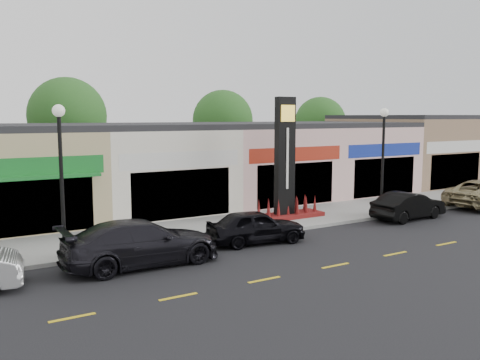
{
  "coord_description": "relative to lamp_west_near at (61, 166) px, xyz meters",
  "views": [
    {
      "loc": [
        -11.77,
        -16.08,
        5.21
      ],
      "look_at": [
        0.3,
        4.0,
        2.26
      ],
      "focal_mm": 38.0,
      "sensor_mm": 36.0,
      "label": 1
    }
  ],
  "objects": [
    {
      "name": "shop_pink_w",
      "position": [
        13.5,
        8.97,
        -1.08
      ],
      "size": [
        7.0,
        10.01,
        4.8
      ],
      "color": "beige",
      "rests_on": "ground"
    },
    {
      "name": "car_black_sedan",
      "position": [
        7.34,
        -1.35,
        -2.78
      ],
      "size": [
        2.21,
        4.3,
        1.4
      ],
      "primitive_type": "imported",
      "rotation": [
        0.0,
        0.0,
        1.43
      ],
      "color": "black",
      "rests_on": "ground"
    },
    {
      "name": "sidewalk",
      "position": [
        8.0,
        1.85,
        -3.4
      ],
      "size": [
        52.0,
        4.3,
        0.15
      ],
      "primitive_type": "cube",
      "color": "gray",
      "rests_on": "ground"
    },
    {
      "name": "lamp_east_near",
      "position": [
        16.0,
        0.0,
        0.0
      ],
      "size": [
        0.44,
        0.44,
        5.47
      ],
      "color": "black",
      "rests_on": "sidewalk"
    },
    {
      "name": "lamp_west_near",
      "position": [
        0.0,
        0.0,
        0.0
      ],
      "size": [
        0.44,
        0.44,
        5.47
      ],
      "color": "black",
      "rests_on": "sidewalk"
    },
    {
      "name": "tree_rear_east",
      "position": [
        26.0,
        17.0,
        1.15
      ],
      "size": [
        4.6,
        4.6,
        6.94
      ],
      "color": "#382619",
      "rests_on": "ground"
    },
    {
      "name": "shop_beige",
      "position": [
        -0.5,
        8.96,
        -1.08
      ],
      "size": [
        7.0,
        10.85,
        4.8
      ],
      "color": "tan",
      "rests_on": "ground"
    },
    {
      "name": "curb",
      "position": [
        8.0,
        -0.4,
        -3.4
      ],
      "size": [
        52.0,
        0.2,
        0.15
      ],
      "primitive_type": "cube",
      "color": "gray",
      "rests_on": "ground"
    },
    {
      "name": "ground",
      "position": [
        8.0,
        -2.5,
        -3.48
      ],
      "size": [
        120.0,
        120.0,
        0.0
      ],
      "primitive_type": "plane",
      "color": "black",
      "rests_on": "ground"
    },
    {
      "name": "shop_tan",
      "position": [
        27.5,
        8.98,
        -0.83
      ],
      "size": [
        7.0,
        10.01,
        5.3
      ],
      "color": "#7F634A",
      "rests_on": "ground"
    },
    {
      "name": "shop_cream",
      "position": [
        6.5,
        8.97,
        -1.08
      ],
      "size": [
        7.0,
        10.01,
        4.8
      ],
      "color": "beige",
      "rests_on": "ground"
    },
    {
      "name": "car_black_conv",
      "position": [
        16.64,
        -1.24,
        -2.77
      ],
      "size": [
        1.78,
        4.36,
        1.4
      ],
      "primitive_type": "imported",
      "rotation": [
        0.0,
        0.0,
        1.64
      ],
      "color": "black",
      "rests_on": "ground"
    },
    {
      "name": "car_dark_sedan",
      "position": [
        2.2,
        -1.92,
        -2.67
      ],
      "size": [
        2.32,
        5.6,
        1.62
      ],
      "primitive_type": "imported",
      "rotation": [
        0.0,
        0.0,
        1.58
      ],
      "color": "black",
      "rests_on": "ground"
    },
    {
      "name": "tree_rear_mid",
      "position": [
        16.0,
        17.0,
        1.41
      ],
      "size": [
        4.8,
        4.8,
        7.29
      ],
      "color": "#382619",
      "rests_on": "ground"
    },
    {
      "name": "shop_pink_e",
      "position": [
        20.5,
        8.97,
        -1.08
      ],
      "size": [
        7.0,
        10.01,
        4.8
      ],
      "color": "beige",
      "rests_on": "ground"
    },
    {
      "name": "pylon_sign",
      "position": [
        11.0,
        1.7,
        -1.2
      ],
      "size": [
        4.2,
        1.3,
        6.0
      ],
      "color": "#5B0F13",
      "rests_on": "sidewalk"
    },
    {
      "name": "tree_rear_west",
      "position": [
        4.0,
        17.0,
        1.74
      ],
      "size": [
        5.2,
        5.2,
        7.83
      ],
      "color": "#382619",
      "rests_on": "ground"
    }
  ]
}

